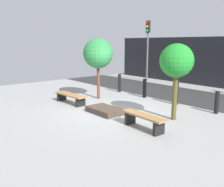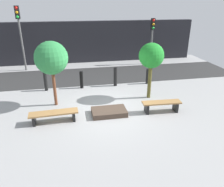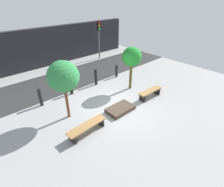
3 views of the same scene
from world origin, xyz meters
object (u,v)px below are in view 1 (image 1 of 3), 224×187
(bollard_right, at_px, (217,102))
(bench_right, at_px, (144,119))
(bollard_far_left, at_px, (119,83))
(bollard_left, at_px, (145,88))
(bench_left, at_px, (71,97))
(traffic_light_west, at_px, (148,40))
(planter_bed, at_px, (105,110))
(bollard_center, at_px, (176,93))
(tree_behind_right_bench, at_px, (176,62))
(tree_behind_left_bench, at_px, (98,54))

(bollard_right, bearing_deg, bench_right, -99.59)
(bollard_far_left, bearing_deg, bollard_left, 0.00)
(bench_left, bearing_deg, bench_right, -2.92)
(bench_right, height_order, traffic_light_west, traffic_light_west)
(planter_bed, distance_m, traffic_light_west, 8.90)
(bollard_right, distance_m, traffic_light_west, 8.58)
(bollard_center, xyz_separation_m, bollard_right, (1.85, 0.00, -0.10))
(bench_right, height_order, tree_behind_right_bench, tree_behind_right_bench)
(planter_bed, xyz_separation_m, bollard_right, (2.77, 3.22, 0.32))
(bench_left, relative_size, tree_behind_right_bench, 0.71)
(bench_left, relative_size, bollard_right, 2.17)
(traffic_light_west, bearing_deg, bollard_center, -36.84)
(planter_bed, relative_size, tree_behind_right_bench, 0.54)
(bench_right, relative_size, planter_bed, 1.16)
(planter_bed, bearing_deg, bench_left, -174.80)
(bollard_left, bearing_deg, bollard_right, 0.00)
(bench_left, height_order, planter_bed, bench_left)
(bollard_right, xyz_separation_m, traffic_light_west, (-7.21, 4.01, 2.37))
(bollard_far_left, height_order, bollard_right, bollard_far_left)
(planter_bed, relative_size, bollard_far_left, 1.45)
(planter_bed, xyz_separation_m, bollard_center, (0.92, 3.22, 0.42))
(bollard_left, xyz_separation_m, traffic_light_west, (-3.51, 4.01, 2.34))
(planter_bed, distance_m, bollard_left, 3.36)
(bench_left, distance_m, bollard_center, 4.63)
(planter_bed, relative_size, tree_behind_left_bench, 0.50)
(bollard_left, bearing_deg, tree_behind_right_bench, -30.92)
(bollard_far_left, bearing_deg, tree_behind_right_bench, -20.61)
(bollard_center, distance_m, traffic_light_west, 7.07)
(tree_behind_right_bench, bearing_deg, bollard_far_left, 159.39)
(bollard_far_left, bearing_deg, planter_bed, -49.22)
(bench_left, relative_size, bollard_left, 2.02)
(bench_right, bearing_deg, bollard_far_left, 148.42)
(bollard_far_left, relative_size, traffic_light_west, 0.24)
(traffic_light_west, bearing_deg, bench_right, -48.25)
(planter_bed, bearing_deg, traffic_light_west, 121.52)
(planter_bed, bearing_deg, bench_right, -5.20)
(tree_behind_right_bench, distance_m, bollard_far_left, 5.53)
(bollard_right, bearing_deg, bench_left, -145.50)
(bench_left, bearing_deg, bollard_right, 31.58)
(tree_behind_left_bench, xyz_separation_m, bollard_left, (1.27, 1.87, -1.68))
(bench_left, height_order, bollard_right, bollard_right)
(bollard_far_left, xyz_separation_m, bollard_left, (1.85, 0.00, -0.03))
(traffic_light_west, bearing_deg, tree_behind_left_bench, -69.18)
(tree_behind_left_bench, bearing_deg, bench_left, -90.00)
(tree_behind_right_bench, relative_size, bollard_left, 2.86)
(planter_bed, xyz_separation_m, bollard_far_left, (-2.77, 3.22, 0.39))
(tree_behind_left_bench, bearing_deg, planter_bed, -31.50)
(bollard_right, relative_size, traffic_light_west, 0.21)
(tree_behind_right_bench, xyz_separation_m, bollard_center, (-1.27, 1.87, -1.50))
(bollard_left, bearing_deg, bollard_far_left, 180.00)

